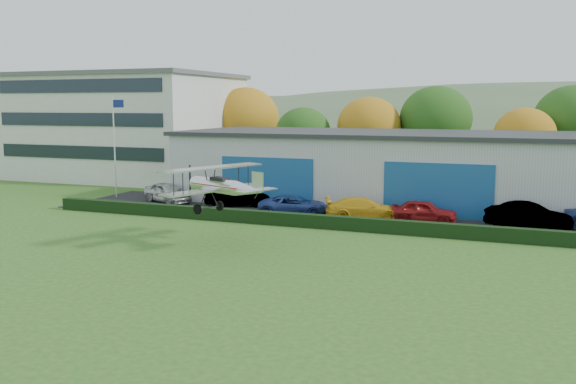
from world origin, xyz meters
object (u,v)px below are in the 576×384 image
(hangar, at_px, (449,169))
(car_3, at_px, (363,209))
(car_2, at_px, (295,206))
(car_1, at_px, (237,195))
(flagpole, at_px, (115,137))
(biplane, at_px, (221,185))
(car_5, at_px, (528,216))
(car_0, at_px, (167,192))
(office_block, at_px, (128,126))
(car_4, at_px, (424,211))

(hangar, distance_m, car_3, 9.58)
(car_2, bearing_deg, car_1, 55.15)
(flagpole, xyz_separation_m, biplane, (15.45, -12.03, -1.57))
(flagpole, bearing_deg, biplane, -37.90)
(car_1, relative_size, car_5, 0.98)
(car_0, xyz_separation_m, car_1, (5.67, 0.31, 0.02))
(office_block, height_order, car_1, office_block)
(car_5, bearing_deg, car_4, 99.73)
(biplane, bearing_deg, car_2, 108.37)
(car_1, relative_size, biplane, 0.73)
(car_0, relative_size, car_4, 1.08)
(office_block, relative_size, car_1, 4.39)
(hangar, bearing_deg, car_1, -155.24)
(car_0, xyz_separation_m, car_3, (15.46, -1.55, -0.05))
(car_1, xyz_separation_m, car_4, (13.52, -1.34, -0.08))
(flagpole, height_order, car_4, flagpole)
(car_1, relative_size, car_2, 0.98)
(car_1, bearing_deg, office_block, 30.50)
(hangar, height_order, car_0, hangar)
(office_block, xyz_separation_m, car_2, (24.15, -15.67, -4.50))
(car_0, distance_m, car_1, 5.68)
(car_0, height_order, car_3, car_0)
(car_4, bearing_deg, car_3, 95.69)
(car_1, relative_size, car_4, 1.16)
(hangar, height_order, car_5, hangar)
(car_2, distance_m, biplane, 9.71)
(flagpole, relative_size, car_0, 1.82)
(car_4, bearing_deg, car_0, 84.76)
(hangar, height_order, biplane, hangar)
(hangar, relative_size, car_3, 8.39)
(car_0, distance_m, car_4, 19.21)
(car_0, relative_size, car_3, 0.91)
(car_3, xyz_separation_m, car_5, (9.80, 0.41, 0.08))
(hangar, bearing_deg, biplane, -117.64)
(hangar, relative_size, office_block, 1.97)
(flagpole, height_order, car_3, flagpole)
(office_block, distance_m, car_5, 41.54)
(hangar, bearing_deg, car_0, -160.99)
(car_5, bearing_deg, biplane, 134.69)
(flagpole, xyz_separation_m, car_4, (24.32, -1.86, -4.04))
(car_5, xyz_separation_m, biplane, (-14.94, -10.07, 2.38))
(flagpole, relative_size, biplane, 1.24)
(office_block, xyz_separation_m, car_1, (18.92, -13.52, -4.39))
(biplane, bearing_deg, office_block, 155.17)
(hangar, bearing_deg, car_5, -55.27)
(car_5, bearing_deg, office_block, 79.47)
(hangar, height_order, flagpole, flagpole)
(car_4, relative_size, biplane, 0.63)
(flagpole, distance_m, car_4, 24.72)
(car_0, height_order, car_4, car_0)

